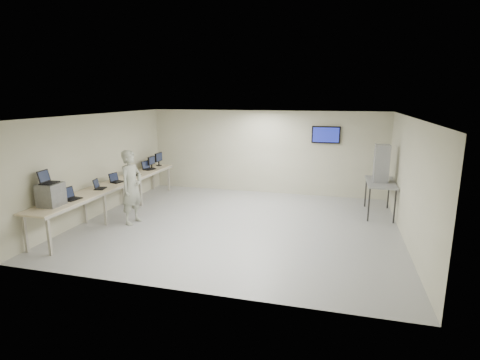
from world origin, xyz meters
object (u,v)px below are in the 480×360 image
(soldier, at_px, (132,187))
(side_table, at_px, (380,184))
(equipment_box, at_px, (51,195))
(workbench, at_px, (114,186))

(soldier, distance_m, side_table, 6.75)
(soldier, relative_size, side_table, 1.21)
(equipment_box, distance_m, side_table, 8.36)
(equipment_box, height_order, soldier, soldier)
(equipment_box, bearing_deg, workbench, 86.71)
(soldier, height_order, side_table, soldier)
(side_table, bearing_deg, equipment_box, -150.21)
(equipment_box, distance_m, soldier, 1.99)
(workbench, xyz_separation_m, equipment_box, (-0.06, -2.29, 0.33))
(workbench, distance_m, soldier, 1.05)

